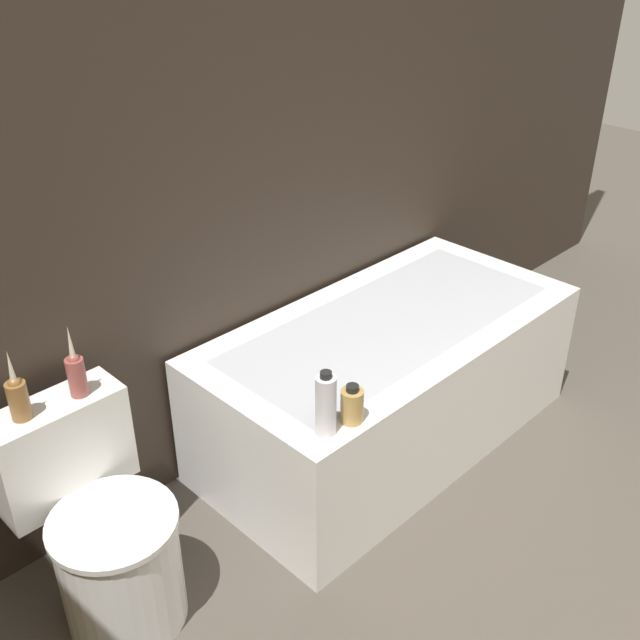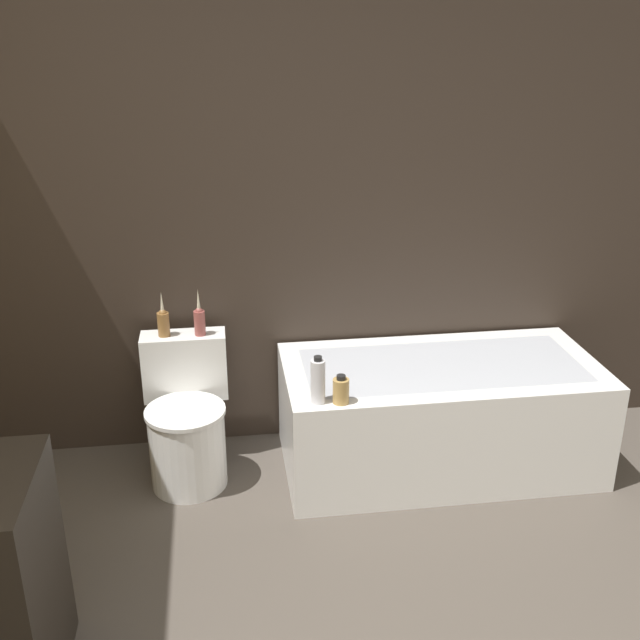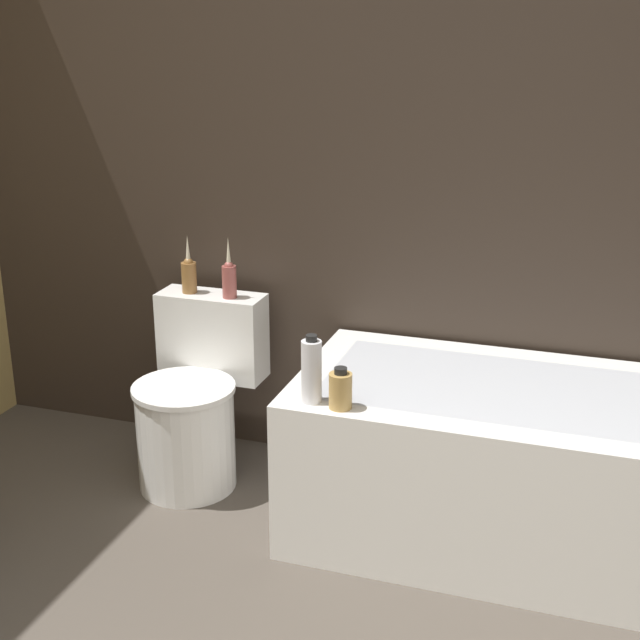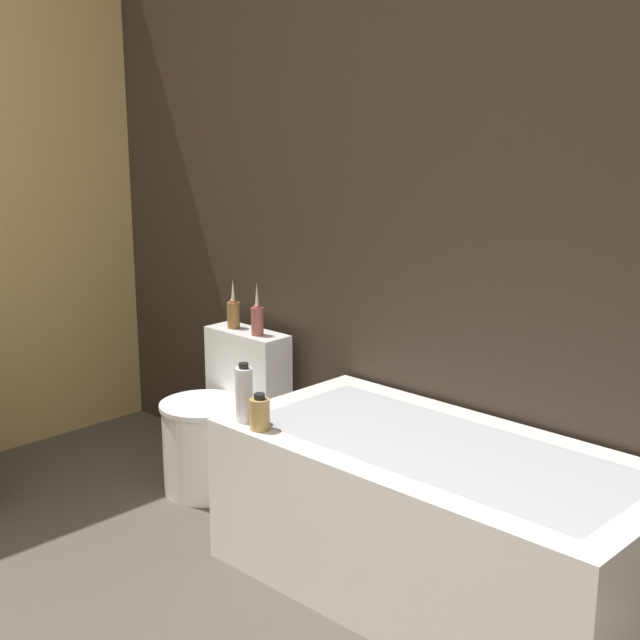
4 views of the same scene
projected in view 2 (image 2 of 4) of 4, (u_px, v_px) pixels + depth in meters
The scene contains 7 objects.
wall_back_tiled at pixel (270, 200), 3.68m from camera, with size 6.40×0.06×2.60m.
bathtub at pixel (439, 414), 3.77m from camera, with size 1.55×0.76×0.55m.
toilet at pixel (187, 423), 3.65m from camera, with size 0.42×0.54×0.69m.
vase_gold at pixel (163, 321), 3.64m from camera, with size 0.06×0.06×0.23m.
vase_silver at pixel (199, 320), 3.65m from camera, with size 0.05×0.05×0.24m.
shampoo_bottle_tall at pixel (318, 381), 3.27m from camera, with size 0.06×0.06×0.22m.
shampoo_bottle_short at pixel (341, 390), 3.28m from camera, with size 0.07×0.07×0.13m.
Camera 2 is at (-0.27, -1.32, 2.12)m, focal length 42.00 mm.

